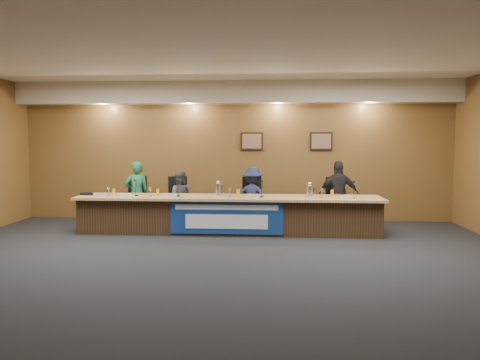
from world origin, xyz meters
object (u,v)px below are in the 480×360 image
object	(u,v)px
office_chair_d	(338,205)
speakerphone	(88,194)
panelist_a	(137,194)
office_chair_a	(138,203)
office_chair_b	(180,204)
panelist_c	(253,197)
carafe_mid	(218,189)
office_chair_c	(253,205)
dais_body	(229,216)
carafe_right	(310,191)
panelist_b	(179,198)
banner	(226,217)
panelist_d	(339,195)

from	to	relation	value
office_chair_d	speakerphone	size ratio (longest dim) A/B	1.50
panelist_a	speakerphone	world-z (taller)	panelist_a
office_chair_a	office_chair_b	distance (m)	0.93
panelist_c	office_chair_a	world-z (taller)	panelist_c
office_chair_d	carafe_mid	bearing A→B (deg)	-174.05
office_chair_a	office_chair_c	distance (m)	2.54
panelist_c	office_chair_c	distance (m)	0.20
dais_body	carafe_right	world-z (taller)	carafe_right
panelist_a	panelist_b	size ratio (longest dim) A/B	1.15
banner	panelist_b	distance (m)	1.56
panelist_c	speakerphone	size ratio (longest dim) A/B	4.06
panelist_b	office_chair_b	world-z (taller)	panelist_b
banner	office_chair_c	xyz separation A→B (m)	(0.47, 1.13, 0.10)
office_chair_a	office_chair_d	distance (m)	4.36
banner	carafe_right	distance (m)	1.75
panelist_a	office_chair_a	world-z (taller)	panelist_a
panelist_c	office_chair_b	distance (m)	1.62
panelist_c	panelist_a	bearing A→B (deg)	14.86
panelist_a	carafe_right	distance (m)	3.75
panelist_c	office_chair_c	size ratio (longest dim) A/B	2.71
office_chair_c	speakerphone	xyz separation A→B (m)	(-3.37, -0.73, 0.30)
office_chair_a	carafe_mid	size ratio (longest dim) A/B	1.89
dais_body	panelist_c	world-z (taller)	panelist_c
panelist_a	panelist_d	size ratio (longest dim) A/B	0.98
panelist_d	office_chair_c	distance (m)	1.84
panelist_b	office_chair_b	size ratio (longest dim) A/B	2.56
office_chair_b	office_chair_a	bearing A→B (deg)	156.91
office_chair_c	office_chair_d	size ratio (longest dim) A/B	1.00
panelist_c	carafe_mid	distance (m)	0.92
office_chair_d	panelist_a	bearing A→B (deg)	172.27
dais_body	panelist_a	xyz separation A→B (m)	(-2.07, 0.62, 0.36)
panelist_c	speakerphone	world-z (taller)	panelist_c
dais_body	panelist_b	world-z (taller)	panelist_b
office_chair_d	carafe_mid	world-z (taller)	carafe_mid
panelist_d	office_chair_a	xyz separation A→B (m)	(-4.36, 0.10, -0.24)
office_chair_c	office_chair_d	bearing A→B (deg)	-9.84
panelist_a	office_chair_a	bearing A→B (deg)	-114.33
banner	panelist_d	world-z (taller)	panelist_d
office_chair_b	office_chair_d	bearing A→B (deg)	-23.09
panelist_b	office_chair_a	distance (m)	0.95
panelist_a	panelist_c	distance (m)	2.54
office_chair_a	carafe_right	world-z (taller)	carafe_right
panelist_c	panelist_d	bearing A→B (deg)	-165.14
office_chair_a	panelist_d	bearing A→B (deg)	-19.68
dais_body	banner	size ratio (longest dim) A/B	2.73
dais_body	panelist_b	xyz separation A→B (m)	(-1.14, 0.62, 0.27)
panelist_a	panelist_d	distance (m)	4.36
panelist_c	office_chair_d	size ratio (longest dim) A/B	2.71
office_chair_b	panelist_b	bearing A→B (deg)	-113.09
office_chair_b	office_chair_c	size ratio (longest dim) A/B	1.00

